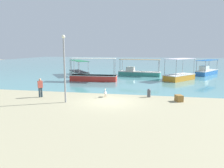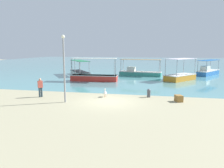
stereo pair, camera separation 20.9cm
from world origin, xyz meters
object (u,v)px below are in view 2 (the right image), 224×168
(fishing_boat_near_right, at_px, (208,71))
(pelican, at_px, (105,93))
(fisherman_standing, at_px, (40,87))
(lamp_post, at_px, (64,65))
(fishing_boat_outer, at_px, (80,72))
(mooring_bollard, at_px, (149,93))
(fishing_boat_far_left, at_px, (94,77))
(fishing_boat_center, at_px, (180,76))
(cargo_crate, at_px, (179,98))
(fishing_boat_far_right, at_px, (139,72))

(fishing_boat_near_right, bearing_deg, pelican, -122.73)
(pelican, height_order, fisherman_standing, fisherman_standing)
(fishing_boat_near_right, bearing_deg, fisherman_standing, -131.27)
(fishing_boat_near_right, bearing_deg, lamp_post, -124.65)
(fishing_boat_outer, height_order, pelican, fishing_boat_outer)
(pelican, height_order, mooring_bollard, pelican)
(fishing_boat_far_left, xyz_separation_m, lamp_post, (1.07, -11.74, 2.43))
(fishing_boat_center, xyz_separation_m, fishing_boat_outer, (-15.45, 2.65, -0.09))
(fishing_boat_outer, relative_size, cargo_crate, 9.07)
(fishing_boat_center, distance_m, lamp_post, 18.18)
(fishing_boat_far_left, xyz_separation_m, cargo_crate, (10.06, -9.65, -0.32))
(fishing_boat_far_right, bearing_deg, lamp_post, -103.07)
(lamp_post, relative_size, mooring_bollard, 7.14)
(fishing_boat_far_left, bearing_deg, mooring_bollard, -48.09)
(pelican, distance_m, fisherman_standing, 5.79)
(fishing_boat_outer, distance_m, lamp_post, 18.40)
(fisherman_standing, bearing_deg, fishing_boat_outer, 97.97)
(fishing_boat_near_right, xyz_separation_m, cargo_crate, (-6.29, -20.02, -0.35))
(fisherman_standing, bearing_deg, mooring_bollard, 11.61)
(cargo_crate, bearing_deg, fishing_boat_near_right, 72.55)
(pelican, height_order, lamp_post, lamp_post)
(lamp_post, height_order, fisherman_standing, lamp_post)
(fishing_boat_near_right, relative_size, fisherman_standing, 3.53)
(cargo_crate, bearing_deg, fishing_boat_outer, 132.71)
(fishing_boat_far_right, bearing_deg, fishing_boat_center, -34.12)
(fishing_boat_near_right, distance_m, fishing_boat_center, 8.86)
(fishing_boat_outer, height_order, cargo_crate, fishing_boat_outer)
(fishing_boat_far_left, bearing_deg, fishing_boat_outer, 125.83)
(mooring_bollard, bearing_deg, lamp_post, -153.26)
(fishing_boat_far_left, relative_size, mooring_bollard, 8.41)
(fishing_boat_far_right, height_order, fishing_boat_outer, fishing_boat_far_right)
(mooring_bollard, distance_m, fisherman_standing, 9.68)
(fishing_boat_center, bearing_deg, fishing_boat_outer, 170.27)
(fishing_boat_far_right, xyz_separation_m, fishing_boat_outer, (-9.57, -1.34, -0.08))
(fishing_boat_center, bearing_deg, fishing_boat_far_left, -164.79)
(fishing_boat_center, xyz_separation_m, fisherman_standing, (-13.20, -13.48, 0.32))
(fishing_boat_far_right, bearing_deg, fishing_boat_outer, -172.04)
(fishing_boat_far_right, relative_size, lamp_post, 1.27)
(fishing_boat_far_right, xyz_separation_m, mooring_bollard, (2.16, -15.52, -0.18))
(fishing_boat_far_right, height_order, cargo_crate, fishing_boat_far_right)
(fishing_boat_near_right, bearing_deg, mooring_bollard, -114.95)
(pelican, distance_m, lamp_post, 4.55)
(fishing_boat_far_right, xyz_separation_m, pelican, (-1.67, -16.27, -0.20))
(fishing_boat_far_left, relative_size, fishing_boat_outer, 1.02)
(fishing_boat_far_right, bearing_deg, fisherman_standing, -112.71)
(fisherman_standing, bearing_deg, fishing_boat_far_right, 67.29)
(fishing_boat_outer, bearing_deg, fishing_boat_near_right, 12.78)
(fishing_boat_center, height_order, lamp_post, lamp_post)
(fishing_boat_far_right, xyz_separation_m, lamp_post, (-4.37, -18.81, 2.45))
(lamp_post, xyz_separation_m, fisherman_standing, (-2.94, 1.34, -2.11))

